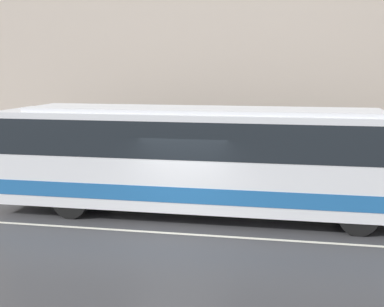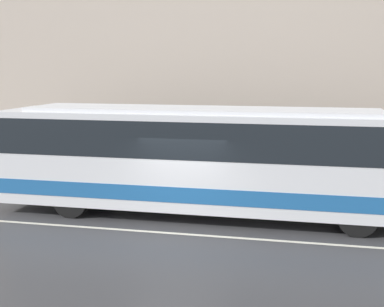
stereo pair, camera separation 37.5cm
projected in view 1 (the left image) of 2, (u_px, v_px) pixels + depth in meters
name	position (u px, v px, depth m)	size (l,w,h in m)	color
ground_plane	(178.00, 234.00, 14.45)	(60.00, 60.00, 0.00)	#38383A
sidewalk	(210.00, 188.00, 19.58)	(60.00, 2.63, 0.12)	gray
building_facade	(217.00, 62.00, 20.25)	(60.00, 0.35, 9.60)	#B7A899
lane_stripe	(178.00, 234.00, 14.45)	(54.00, 0.14, 0.01)	beige
transit_bus	(201.00, 155.00, 16.02)	(12.24, 2.60, 3.26)	silver
pedestrian_waiting	(156.00, 165.00, 19.62)	(0.36, 0.36, 1.64)	navy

